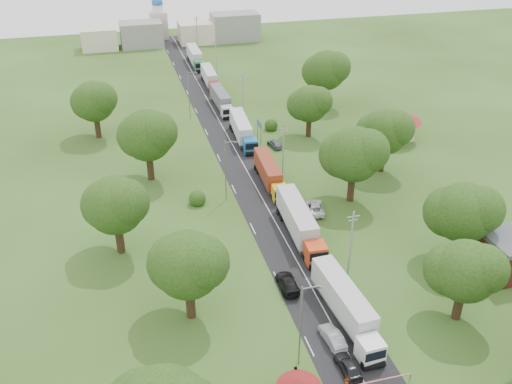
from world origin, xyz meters
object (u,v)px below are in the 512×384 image
object	(u,v)px
info_sign	(259,127)
car_lane_mid	(333,337)
truck_0	(346,306)
car_lane_front	(348,366)
pedestrian_near	(346,384)

from	to	relation	value
info_sign	car_lane_mid	size ratio (longest dim) A/B	0.94
truck_0	car_lane_mid	bearing A→B (deg)	-133.72
truck_0	car_lane_front	world-z (taller)	truck_0
pedestrian_near	truck_0	bearing A→B (deg)	64.71
car_lane_front	pedestrian_near	distance (m)	2.53
truck_0	car_lane_front	bearing A→B (deg)	-110.63
truck_0	car_lane_mid	size ratio (longest dim) A/B	3.40
pedestrian_near	car_lane_mid	bearing A→B (deg)	76.91
car_lane_mid	pedestrian_near	bearing A→B (deg)	75.27
info_sign	truck_0	xyz separation A→B (m)	(-3.55, -50.23, -0.82)
info_sign	car_lane_mid	world-z (taller)	info_sign
car_lane_front	pedestrian_near	bearing A→B (deg)	59.89
car_lane_front	car_lane_mid	xyz separation A→B (m)	(0.00, 4.26, 0.02)
car_lane_front	truck_0	bearing A→B (deg)	-113.25
car_lane_mid	car_lane_front	bearing A→B (deg)	85.41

